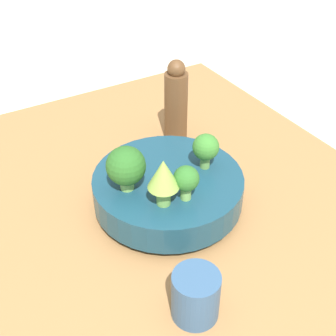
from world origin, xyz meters
TOP-DOWN VIEW (x-y plane):
  - ground_plane at (0.00, 0.00)m, footprint 6.00×6.00m
  - table at (0.00, 0.00)m, footprint 1.09×0.87m
  - bowl at (-0.04, 0.02)m, footprint 0.28×0.28m
  - broccoli_floret_front at (-0.05, -0.06)m, footprint 0.07×0.07m
  - romanesco_piece_near at (0.02, -0.02)m, footprint 0.05×0.05m
  - broccoli_floret_back at (-0.03, 0.10)m, footprint 0.05×0.05m
  - broccoli_floret_right at (0.03, 0.02)m, footprint 0.04×0.04m
  - cup at (0.19, -0.07)m, footprint 0.07×0.07m
  - pepper_mill at (-0.23, 0.16)m, footprint 0.05×0.05m

SIDE VIEW (x-z plane):
  - ground_plane at x=0.00m, z-range 0.00..0.00m
  - table at x=0.00m, z-range 0.00..0.05m
  - cup at x=0.19m, z-range 0.05..0.13m
  - bowl at x=-0.04m, z-range 0.05..0.12m
  - pepper_mill at x=-0.23m, z-range 0.04..0.23m
  - broccoli_floret_right at x=0.03m, z-range 0.12..0.19m
  - broccoli_floret_back at x=-0.03m, z-range 0.13..0.19m
  - broccoli_floret_front at x=-0.05m, z-range 0.12..0.21m
  - romanesco_piece_near at x=0.02m, z-range 0.13..0.22m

